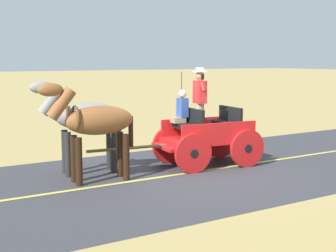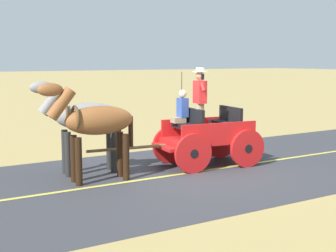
# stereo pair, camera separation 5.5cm
# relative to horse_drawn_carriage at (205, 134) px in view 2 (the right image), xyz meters

# --- Properties ---
(ground_plane) EXTENTS (200.00, 200.00, 0.00)m
(ground_plane) POSITION_rel_horse_drawn_carriage_xyz_m (-0.52, 0.67, -0.82)
(ground_plane) COLOR tan
(road_surface) EXTENTS (6.12, 160.00, 0.01)m
(road_surface) POSITION_rel_horse_drawn_carriage_xyz_m (-0.52, 0.67, -0.81)
(road_surface) COLOR #38383D
(road_surface) RESTS_ON ground
(road_centre_stripe) EXTENTS (0.12, 160.00, 0.00)m
(road_centre_stripe) POSITION_rel_horse_drawn_carriage_xyz_m (-0.52, 0.67, -0.81)
(road_centre_stripe) COLOR #DBCC4C
(road_centre_stripe) RESTS_ON road_surface
(horse_drawn_carriage) EXTENTS (1.67, 4.52, 2.50)m
(horse_drawn_carriage) POSITION_rel_horse_drawn_carriage_xyz_m (0.00, 0.00, 0.00)
(horse_drawn_carriage) COLOR red
(horse_drawn_carriage) RESTS_ON ground
(horse_near_side) EXTENTS (0.68, 2.14, 2.21)m
(horse_near_side) POSITION_rel_horse_drawn_carriage_xyz_m (-0.09, 3.06, 0.51)
(horse_near_side) COLOR brown
(horse_near_side) RESTS_ON ground
(horse_off_side) EXTENTS (0.78, 2.15, 2.21)m
(horse_off_side) POSITION_rel_horse_drawn_carriage_xyz_m (0.77, 2.96, 0.51)
(horse_off_side) COLOR gray
(horse_off_side) RESTS_ON ground
(traffic_cone) EXTENTS (0.32, 0.32, 0.50)m
(traffic_cone) POSITION_rel_horse_drawn_carriage_xyz_m (1.94, -3.30, -0.57)
(traffic_cone) COLOR orange
(traffic_cone) RESTS_ON ground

